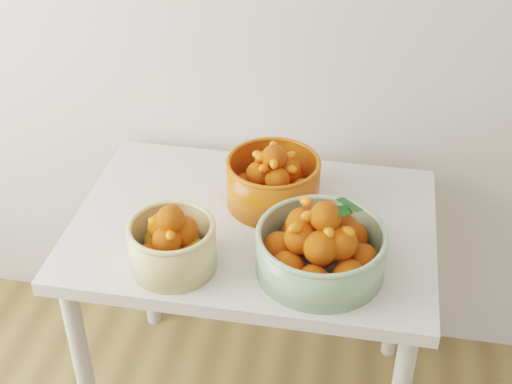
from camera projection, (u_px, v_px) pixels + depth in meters
table at (254, 248)px, 2.04m from camera, size 1.00×0.70×0.75m
bowl_cream at (172, 243)px, 1.79m from camera, size 0.27×0.27×0.19m
bowl_green at (321, 247)px, 1.78m from camera, size 0.41×0.41×0.21m
bowl_orange at (273, 181)px, 2.01m from camera, size 0.29×0.29×0.19m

